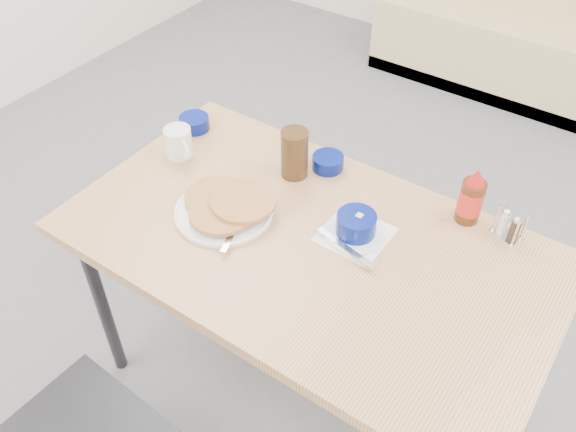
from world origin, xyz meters
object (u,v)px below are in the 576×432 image
Objects in this scene: pancake_plate at (226,207)px; coffee_mug at (179,142)px; dining_table at (308,255)px; syrup_bottle at (471,199)px; grits_setting at (356,227)px; amber_tumbler at (294,154)px; booth_bench at (545,35)px; butter_bowl at (328,162)px; creamer_bowl at (194,123)px; condiment_caddy at (509,227)px.

pancake_plate is 0.33m from coffee_mug.
dining_table is 0.50m from syrup_bottle.
amber_tumbler is (-0.30, 0.13, 0.05)m from grits_setting.
coffee_mug is 0.94m from syrup_bottle.
dining_table is at bearing -90.00° from booth_bench.
coffee_mug reaches higher than butter_bowl.
pancake_plate is (-0.27, -2.58, 0.43)m from booth_bench.
creamer_bowl is (-0.06, 0.14, -0.03)m from coffee_mug.
butter_bowl is 1.01× the size of condiment_caddy.
booth_bench is at bearing 122.73° from condiment_caddy.
booth_bench is 2.55m from coffee_mug.
condiment_caddy is (0.66, 0.11, -0.05)m from amber_tumbler.
amber_tumbler reaches higher than grits_setting.
dining_table is (0.00, -2.53, 0.35)m from booth_bench.
booth_bench is 15.10× the size of coffee_mug.
amber_tumbler is (0.06, 0.27, 0.06)m from pancake_plate.
creamer_bowl is at bearing 159.42° from dining_table.
dining_table is 0.35m from butter_bowl.
booth_bench is 2.63m from pancake_plate.
butter_bowl is at bearing 136.09° from grits_setting.
amber_tumbler is (-0.07, -0.09, 0.06)m from butter_bowl.
booth_bench reaches higher than creamer_bowl.
booth_bench is 10.26× the size of syrup_bottle.
creamer_bowl is 0.56× the size of syrup_bottle.
condiment_caddy is at bearing 34.70° from grits_setting.
grits_setting is at bearing -43.91° from butter_bowl.
booth_bench is 18.79× the size of condiment_caddy.
grits_setting is 0.43m from condiment_caddy.
syrup_bottle is (0.90, 0.25, 0.03)m from coffee_mug.
grits_setting is at bearing -11.18° from creamer_bowl.
coffee_mug reaches higher than dining_table.
coffee_mug is at bearing 179.93° from grits_setting.
coffee_mug is 0.49m from butter_bowl.
grits_setting is 0.33m from amber_tumbler.
booth_bench is at bearing 86.65° from butter_bowl.
pancake_plate is 2.89× the size of butter_bowl.
grits_setting is (0.37, 0.13, 0.01)m from pancake_plate.
syrup_bottle is at bearing 46.49° from grits_setting.
pancake_plate reaches higher than dining_table.
coffee_mug is at bearing -145.52° from condiment_caddy.
coffee_mug is 0.77× the size of amber_tumbler.
creamer_bowl is at bearing 113.62° from coffee_mug.
dining_table is at bearing -20.58° from creamer_bowl.
butter_bowl is (0.14, 0.36, 0.00)m from pancake_plate.
booth_bench is 2.42m from creamer_bowl.
coffee_mug is 1.21× the size of creamer_bowl.
condiment_caddy is at bearing -78.23° from booth_bench.
syrup_bottle reaches higher than creamer_bowl.
grits_setting reaches higher than pancake_plate.
booth_bench is at bearing 74.63° from creamer_bowl.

